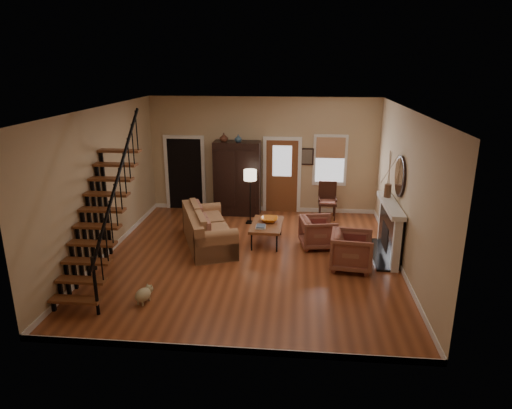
# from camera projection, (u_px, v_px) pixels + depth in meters

# --- Properties ---
(room) EXTENTS (7.00, 7.33, 3.30)m
(room) POSITION_uv_depth(u_px,v_px,m) (241.00, 174.00, 11.47)
(room) COLOR brown
(room) RESTS_ON ground
(staircase) EXTENTS (0.94, 2.80, 3.20)m
(staircase) POSITION_uv_depth(u_px,v_px,m) (98.00, 204.00, 8.75)
(staircase) COLOR brown
(staircase) RESTS_ON ground
(fireplace) EXTENTS (0.33, 1.95, 2.30)m
(fireplace) POSITION_uv_depth(u_px,v_px,m) (391.00, 225.00, 10.17)
(fireplace) COLOR black
(fireplace) RESTS_ON ground
(armoire) EXTENTS (1.30, 0.60, 2.10)m
(armoire) POSITION_uv_depth(u_px,v_px,m) (237.00, 178.00, 12.95)
(armoire) COLOR black
(armoire) RESTS_ON ground
(vase_a) EXTENTS (0.24, 0.24, 0.25)m
(vase_a) POSITION_uv_depth(u_px,v_px,m) (224.00, 137.00, 12.53)
(vase_a) COLOR #4C2619
(vase_a) RESTS_ON armoire
(vase_b) EXTENTS (0.20, 0.20, 0.21)m
(vase_b) POSITION_uv_depth(u_px,v_px,m) (238.00, 138.00, 12.50)
(vase_b) COLOR #334C60
(vase_b) RESTS_ON armoire
(sofa) EXTENTS (1.70, 2.44, 0.84)m
(sofa) POSITION_uv_depth(u_px,v_px,m) (208.00, 228.00, 10.85)
(sofa) COLOR #9E6D48
(sofa) RESTS_ON ground
(coffee_table) EXTENTS (0.78, 1.28, 0.48)m
(coffee_table) POSITION_uv_depth(u_px,v_px,m) (267.00, 233.00, 11.06)
(coffee_table) COLOR brown
(coffee_table) RESTS_ON ground
(bowl) EXTENTS (0.43, 0.43, 0.11)m
(bowl) POSITION_uv_depth(u_px,v_px,m) (269.00, 220.00, 11.11)
(bowl) COLOR orange
(bowl) RESTS_ON coffee_table
(books) EXTENTS (0.23, 0.31, 0.06)m
(books) POSITION_uv_depth(u_px,v_px,m) (261.00, 227.00, 10.71)
(books) COLOR beige
(books) RESTS_ON coffee_table
(armchair_left) EXTENTS (0.97, 0.94, 0.80)m
(armchair_left) POSITION_uv_depth(u_px,v_px,m) (352.00, 251.00, 9.62)
(armchair_left) COLOR maroon
(armchair_left) RESTS_ON ground
(armchair_right) EXTENTS (0.93, 0.91, 0.73)m
(armchair_right) POSITION_uv_depth(u_px,v_px,m) (318.00, 232.00, 10.76)
(armchair_right) COLOR maroon
(armchair_right) RESTS_ON ground
(floor_lamp) EXTENTS (0.37, 0.37, 1.49)m
(floor_lamp) POSITION_uv_depth(u_px,v_px,m) (250.00, 197.00, 12.25)
(floor_lamp) COLOR black
(floor_lamp) RESTS_ON ground
(side_chair) EXTENTS (0.54, 0.54, 1.02)m
(side_chair) POSITION_uv_depth(u_px,v_px,m) (327.00, 201.00, 12.68)
(side_chair) COLOR #391C12
(side_chair) RESTS_ON ground
(dog) EXTENTS (0.35, 0.46, 0.29)m
(dog) POSITION_uv_depth(u_px,v_px,m) (143.00, 296.00, 8.29)
(dog) COLOR #C1B384
(dog) RESTS_ON ground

